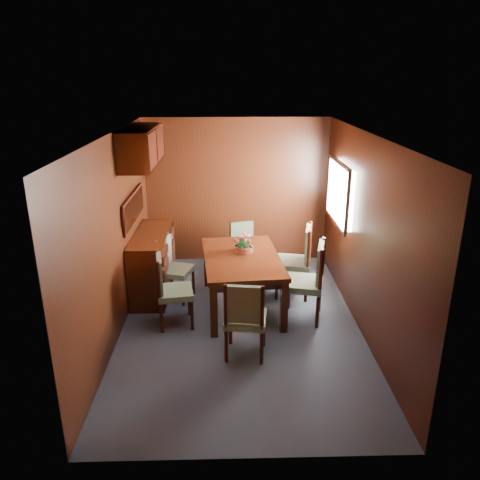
{
  "coord_description": "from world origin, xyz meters",
  "views": [
    {
      "loc": [
        -0.15,
        -5.32,
        3.05
      ],
      "look_at": [
        0.0,
        0.27,
        1.05
      ],
      "focal_mm": 35.0,
      "sensor_mm": 36.0,
      "label": 1
    }
  ],
  "objects_px": {
    "dining_table": "(242,264)",
    "chair_left_near": "(169,286)",
    "sideboard": "(153,263)",
    "flower_centerpiece": "(244,243)",
    "chair_head": "(245,316)",
    "chair_right_near": "(310,277)"
  },
  "relations": [
    {
      "from": "dining_table",
      "to": "chair_left_near",
      "type": "bearing_deg",
      "value": -159.26
    },
    {
      "from": "sideboard",
      "to": "flower_centerpiece",
      "type": "bearing_deg",
      "value": -14.81
    },
    {
      "from": "chair_left_near",
      "to": "flower_centerpiece",
      "type": "xyz_separation_m",
      "value": [
        0.97,
        0.63,
        0.34
      ]
    },
    {
      "from": "chair_head",
      "to": "sideboard",
      "type": "bearing_deg",
      "value": 133.88
    },
    {
      "from": "dining_table",
      "to": "chair_head",
      "type": "bearing_deg",
      "value": -95.49
    },
    {
      "from": "chair_head",
      "to": "chair_right_near",
      "type": "bearing_deg",
      "value": 53.11
    },
    {
      "from": "sideboard",
      "to": "dining_table",
      "type": "relative_size",
      "value": 0.83
    },
    {
      "from": "chair_left_near",
      "to": "flower_centerpiece",
      "type": "distance_m",
      "value": 1.2
    },
    {
      "from": "dining_table",
      "to": "chair_right_near",
      "type": "height_order",
      "value": "chair_right_near"
    },
    {
      "from": "chair_right_near",
      "to": "chair_head",
      "type": "distance_m",
      "value": 1.23
    },
    {
      "from": "sideboard",
      "to": "chair_head",
      "type": "bearing_deg",
      "value": -53.99
    },
    {
      "from": "dining_table",
      "to": "chair_left_near",
      "type": "relative_size",
      "value": 1.76
    },
    {
      "from": "dining_table",
      "to": "chair_left_near",
      "type": "xyz_separation_m",
      "value": [
        -0.93,
        -0.45,
        -0.11
      ]
    },
    {
      "from": "chair_left_near",
      "to": "chair_right_near",
      "type": "distance_m",
      "value": 1.79
    },
    {
      "from": "chair_right_near",
      "to": "flower_centerpiece",
      "type": "distance_m",
      "value": 1.02
    },
    {
      "from": "sideboard",
      "to": "dining_table",
      "type": "xyz_separation_m",
      "value": [
        1.28,
        -0.53,
        0.19
      ]
    },
    {
      "from": "chair_left_near",
      "to": "chair_head",
      "type": "height_order",
      "value": "chair_head"
    },
    {
      "from": "sideboard",
      "to": "chair_left_near",
      "type": "height_order",
      "value": "chair_left_near"
    },
    {
      "from": "flower_centerpiece",
      "to": "dining_table",
      "type": "bearing_deg",
      "value": -102.62
    },
    {
      "from": "dining_table",
      "to": "chair_head",
      "type": "relative_size",
      "value": 1.76
    },
    {
      "from": "sideboard",
      "to": "flower_centerpiece",
      "type": "distance_m",
      "value": 1.43
    },
    {
      "from": "chair_left_near",
      "to": "chair_head",
      "type": "bearing_deg",
      "value": 40.96
    }
  ]
}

